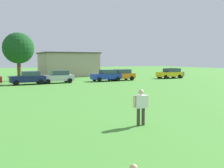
% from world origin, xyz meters
% --- Properties ---
extents(ground_plane, '(160.00, 160.00, 0.00)m').
position_xyz_m(ground_plane, '(0.00, 30.00, 0.00)').
color(ground_plane, '#4C9338').
extents(adult_bystander, '(0.82, 0.38, 1.72)m').
position_xyz_m(adult_bystander, '(4.97, 9.95, 1.02)').
color(adult_bystander, '#3F3833').
rests_on(adult_bystander, ground).
extents(parked_car_navy_3, '(4.30, 2.02, 1.68)m').
position_xyz_m(parked_car_navy_3, '(3.60, 33.97, 0.86)').
color(parked_car_navy_3, '#141E4C').
rests_on(parked_car_navy_3, ground).
extents(parked_car_silver_4, '(4.30, 2.02, 1.68)m').
position_xyz_m(parked_car_silver_4, '(7.50, 34.33, 0.86)').
color(parked_car_silver_4, silver).
rests_on(parked_car_silver_4, ground).
extents(parked_car_blue_5, '(4.30, 2.02, 1.68)m').
position_xyz_m(parked_car_blue_5, '(14.69, 34.20, 0.86)').
color(parked_car_blue_5, '#1E38AD').
rests_on(parked_car_blue_5, ground).
extents(parked_car_orange_6, '(4.30, 2.02, 1.68)m').
position_xyz_m(parked_car_orange_6, '(17.27, 34.53, 0.86)').
color(parked_car_orange_6, orange).
rests_on(parked_car_orange_6, ground).
extents(parked_car_yellow_7, '(4.30, 2.02, 1.68)m').
position_xyz_m(parked_car_yellow_7, '(26.76, 34.80, 0.86)').
color(parked_car_yellow_7, yellow).
rests_on(parked_car_yellow_7, ground).
extents(parked_car_gray_8, '(4.30, 2.02, 1.68)m').
position_xyz_m(parked_car_gray_8, '(27.23, 34.94, 0.86)').
color(parked_car_gray_8, slate).
rests_on(parked_car_gray_8, ground).
extents(tree_far_right, '(4.57, 4.57, 7.12)m').
position_xyz_m(tree_far_right, '(3.37, 40.67, 4.81)').
color(tree_far_right, brown).
rests_on(tree_far_right, ground).
extents(house_left, '(10.34, 8.84, 4.52)m').
position_xyz_m(house_left, '(13.43, 49.04, 2.27)').
color(house_left, tan).
rests_on(house_left, ground).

